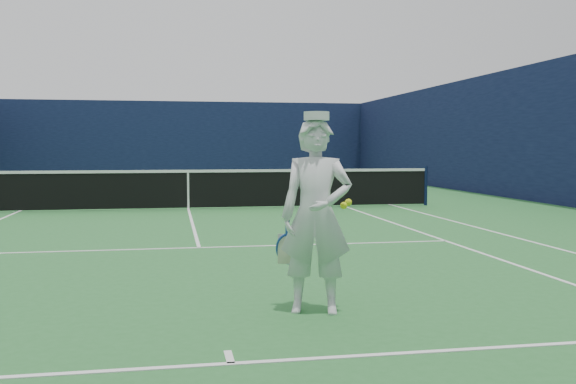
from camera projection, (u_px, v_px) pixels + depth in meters
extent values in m
plane|color=#296D31|center=(188.00, 209.00, 16.33)|extent=(80.00, 80.00, 0.00)
cube|color=white|center=(181.00, 183.00, 27.99)|extent=(11.03, 0.06, 0.01)
cube|color=white|center=(231.00, 364.00, 4.66)|extent=(11.03, 0.06, 0.01)
cube|color=white|center=(394.00, 206.00, 17.31)|extent=(0.06, 23.83, 0.01)
cube|color=white|center=(18.00, 212.00, 15.59)|extent=(0.06, 23.77, 0.01)
cube|color=white|center=(345.00, 206.00, 17.06)|extent=(0.06, 23.77, 0.01)
cube|color=white|center=(184.00, 192.00, 22.61)|extent=(8.23, 0.06, 0.01)
cube|color=white|center=(199.00, 248.00, 10.05)|extent=(8.23, 0.06, 0.01)
cube|color=white|center=(188.00, 209.00, 16.33)|extent=(0.06, 12.80, 0.01)
cube|color=white|center=(181.00, 183.00, 27.85)|extent=(0.06, 0.30, 0.01)
cube|color=white|center=(229.00, 357.00, 4.81)|extent=(0.06, 0.30, 0.01)
cube|color=#0F1637|center=(179.00, 139.00, 33.86)|extent=(20.12, 0.12, 4.00)
cube|color=#0F163A|center=(548.00, 132.00, 17.97)|extent=(0.12, 36.12, 4.00)
cylinder|color=#141E4C|center=(426.00, 186.00, 17.43)|extent=(0.09, 0.09, 1.07)
cube|color=black|center=(188.00, 190.00, 16.29)|extent=(12.79, 0.02, 0.92)
cube|color=white|center=(188.00, 171.00, 16.26)|extent=(12.79, 0.04, 0.07)
cube|color=white|center=(188.00, 191.00, 16.30)|extent=(0.05, 0.03, 0.94)
imported|color=white|center=(316.00, 216.00, 6.09)|extent=(0.77, 0.61, 1.85)
cylinder|color=white|center=(317.00, 116.00, 6.02)|extent=(0.24, 0.24, 0.08)
cube|color=white|center=(317.00, 120.00, 6.15)|extent=(0.20, 0.14, 0.02)
cylinder|color=navy|center=(288.00, 211.00, 6.19)|extent=(0.06, 0.10, 0.22)
cube|color=#1C3F98|center=(287.00, 229.00, 6.26)|extent=(0.03, 0.03, 0.14)
torus|color=#1C3F98|center=(289.00, 249.00, 6.33)|extent=(0.31, 0.17, 0.29)
cube|color=beige|center=(289.00, 249.00, 6.33)|extent=(0.21, 0.06, 0.30)
sphere|color=yellow|center=(344.00, 206.00, 6.16)|extent=(0.07, 0.07, 0.07)
sphere|color=yellow|center=(348.00, 202.00, 6.17)|extent=(0.07, 0.07, 0.07)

